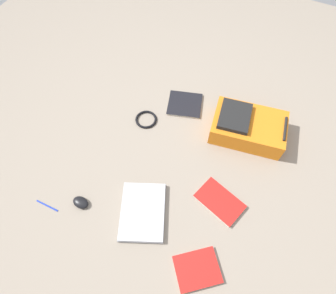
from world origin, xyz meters
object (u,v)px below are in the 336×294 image
backpack (247,127)px  book_blue (197,269)px  cable_coil (146,119)px  pen_black (47,206)px  book_red (220,201)px  laptop (143,212)px  book_manual (185,104)px  computer_mouse (81,202)px

backpack → book_blue: (0.92, 0.04, -0.06)m
cable_coil → pen_black: bearing=-16.5°
book_red → pen_black: 1.00m
laptop → book_manual: 0.82m
book_red → computer_mouse: computer_mouse is taller
backpack → laptop: (0.77, -0.36, -0.06)m
book_blue → book_manual: size_ratio=1.01×
book_red → cable_coil: (-0.34, -0.66, -0.00)m
cable_coil → pen_black: cable_coil is taller
laptop → book_manual: (-0.82, -0.10, -0.01)m
cable_coil → pen_black: size_ratio=0.99×
book_blue → pen_black: size_ratio=1.94×
backpack → book_blue: bearing=2.4°
pen_black → book_manual: bearing=157.6°
book_manual → cable_coil: 0.30m
computer_mouse → pen_black: computer_mouse is taller
pen_black → book_blue: bearing=93.6°
backpack → book_blue: backpack is taller
cable_coil → pen_black: (0.79, -0.23, -0.00)m
backpack → book_manual: 0.47m
laptop → book_red: bearing=123.6°
computer_mouse → pen_black: bearing=-56.3°
backpack → book_blue: 0.92m
book_manual → backpack: bearing=84.5°
book_manual → pen_black: bearing=-22.4°
laptop → cable_coil: bearing=-153.9°
book_blue → cable_coil: book_blue is taller
book_red → pen_black: size_ratio=2.06×
laptop → pen_black: 0.56m
laptop → backpack: bearing=155.1°
book_red → book_blue: size_ratio=1.06×
backpack → cable_coil: size_ratio=3.38×
book_blue → cable_coil: (-0.73, -0.68, -0.00)m
backpack → pen_black: size_ratio=3.35×
backpack → book_red: bearing=1.7°
book_manual → pen_black: 1.11m
computer_mouse → book_manual: bearing=168.9°
backpack → cable_coil: bearing=-73.6°
laptop → pen_black: (0.20, -0.52, -0.01)m
book_blue → book_manual: (-0.97, -0.50, -0.00)m
book_manual → pen_black: book_manual is taller
backpack → cable_coil: (0.19, -0.64, -0.07)m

